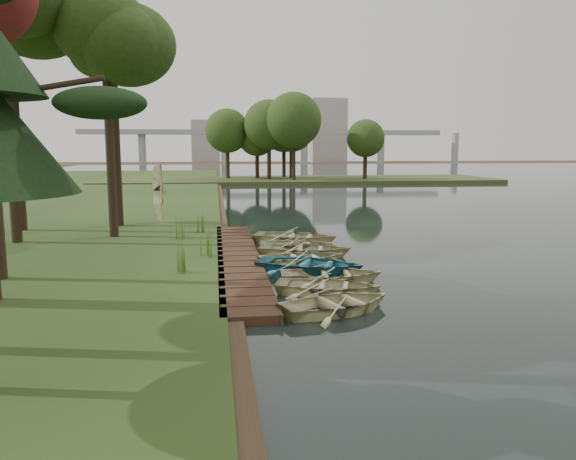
{
  "coord_description": "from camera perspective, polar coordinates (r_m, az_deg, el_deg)",
  "views": [
    {
      "loc": [
        -2.43,
        -21.49,
        4.49
      ],
      "look_at": [
        0.42,
        0.56,
        1.18
      ],
      "focal_mm": 35.0,
      "sensor_mm": 36.0,
      "label": 1
    }
  ],
  "objects": [
    {
      "name": "building_b",
      "position": [
        166.52,
        -8.36,
        8.91
      ],
      "size": [
        8.0,
        8.0,
        12.0
      ],
      "primitive_type": "cube",
      "color": "#A5A5A0",
      "rests_on": "ground"
    },
    {
      "name": "rowboat_1",
      "position": [
        17.1,
        4.08,
        -5.45
      ],
      "size": [
        3.74,
        3.14,
        0.66
      ],
      "primitive_type": "imported",
      "rotation": [
        0.0,
        0.0,
        1.27
      ],
      "color": "beige",
      "rests_on": "water"
    },
    {
      "name": "tree_6",
      "position": [
        31.59,
        -17.51,
        17.95
      ],
      "size": [
        4.14,
        4.14,
        11.5
      ],
      "color": "black",
      "rests_on": "bank"
    },
    {
      "name": "reeds_3",
      "position": [
        26.04,
        -11.0,
        0.18
      ],
      "size": [
        0.6,
        0.6,
        1.0
      ],
      "primitive_type": "cone",
      "color": "#3F661E",
      "rests_on": "bank"
    },
    {
      "name": "reeds_2",
      "position": [
        27.94,
        -8.88,
        0.73
      ],
      "size": [
        0.6,
        0.6,
        0.95
      ],
      "primitive_type": "cone",
      "color": "#3F661E",
      "rests_on": "bank"
    },
    {
      "name": "reeds_1",
      "position": [
        21.74,
        -8.35,
        -1.23
      ],
      "size": [
        0.6,
        0.6,
        1.12
      ],
      "primitive_type": "cone",
      "color": "#3F661E",
      "rests_on": "bank"
    },
    {
      "name": "rowboat_0",
      "position": [
        15.32,
        5.07,
        -7.1
      ],
      "size": [
        3.82,
        3.24,
        0.67
      ],
      "primitive_type": "imported",
      "rotation": [
        0.0,
        0.0,
        1.9
      ],
      "color": "beige",
      "rests_on": "water"
    },
    {
      "name": "ground",
      "position": [
        22.09,
        -0.9,
        -3.25
      ],
      "size": [
        300.0,
        300.0,
        0.0
      ],
      "primitive_type": "plane",
      "color": "#3D2F1D"
    },
    {
      "name": "rowboat_5",
      "position": [
        22.81,
        1.74,
        -1.75
      ],
      "size": [
        4.29,
        3.5,
        0.78
      ],
      "primitive_type": "imported",
      "rotation": [
        0.0,
        0.0,
        1.33
      ],
      "color": "beige",
      "rests_on": "water"
    },
    {
      "name": "building_a",
      "position": [
        164.78,
        4.04,
        10.03
      ],
      "size": [
        10.0,
        8.0,
        18.0
      ],
      "primitive_type": "cube",
      "color": "#A5A5A0",
      "rests_on": "ground"
    },
    {
      "name": "rowboat_7",
      "position": [
        25.84,
        0.69,
        -0.51
      ],
      "size": [
        4.63,
        3.98,
        0.81
      ],
      "primitive_type": "imported",
      "rotation": [
        0.0,
        0.0,
        1.21
      ],
      "color": "beige",
      "rests_on": "water"
    },
    {
      "name": "bridge",
      "position": [
        142.28,
        -1.45,
        9.52
      ],
      "size": [
        95.9,
        4.0,
        8.6
      ],
      "color": "#A5A5A0",
      "rests_on": "ground"
    },
    {
      "name": "rowboat_4",
      "position": [
        21.29,
        1.43,
        -2.62
      ],
      "size": [
        3.63,
        2.83,
        0.69
      ],
      "primitive_type": "imported",
      "rotation": [
        0.0,
        0.0,
        1.72
      ],
      "color": "beige",
      "rests_on": "water"
    },
    {
      "name": "peninsula",
      "position": [
        72.37,
        0.93,
        5.1
      ],
      "size": [
        50.0,
        14.0,
        0.45
      ],
      "primitive_type": "cube",
      "color": "#3A461F",
      "rests_on": "ground"
    },
    {
      "name": "rowboat_3",
      "position": [
        19.8,
        2.23,
        -3.31
      ],
      "size": [
        4.62,
        4.08,
        0.79
      ],
      "primitive_type": "imported",
      "rotation": [
        0.0,
        0.0,
        1.14
      ],
      "color": "teal",
      "rests_on": "water"
    },
    {
      "name": "tree_4",
      "position": [
        27.71,
        -18.07,
        17.79
      ],
      "size": [
        4.08,
        4.08,
        10.72
      ],
      "color": "black",
      "rests_on": "bank"
    },
    {
      "name": "boardwalk",
      "position": [
        21.94,
        -5.06,
        -2.97
      ],
      "size": [
        1.6,
        16.0,
        0.3
      ],
      "primitive_type": "cube",
      "color": "#3A2416",
      "rests_on": "ground"
    },
    {
      "name": "rowboat_2",
      "position": [
        18.54,
        4.4,
        -4.29
      ],
      "size": [
        3.55,
        2.65,
        0.7
      ],
      "primitive_type": "imported",
      "rotation": [
        0.0,
        0.0,
        1.5
      ],
      "color": "beige",
      "rests_on": "water"
    },
    {
      "name": "reeds_0",
      "position": [
        19.05,
        -10.94,
        -2.8
      ],
      "size": [
        0.6,
        0.6,
        1.03
      ],
      "primitive_type": "cone",
      "color": "#3F661E",
      "rests_on": "bank"
    },
    {
      "name": "far_trees",
      "position": [
        71.87,
        -1.73,
        10.02
      ],
      "size": [
        45.6,
        5.6,
        8.8
      ],
      "color": "black",
      "rests_on": "peninsula"
    },
    {
      "name": "rowboat_6",
      "position": [
        24.2,
        0.82,
        -1.3
      ],
      "size": [
        3.5,
        2.74,
        0.66
      ],
      "primitive_type": "imported",
      "rotation": [
        0.0,
        0.0,
        1.42
      ],
      "color": "beige",
      "rests_on": "water"
    },
    {
      "name": "stored_rowboat",
      "position": [
        31.97,
        -12.79,
        1.35
      ],
      "size": [
        3.26,
        2.34,
        0.67
      ],
      "primitive_type": "imported",
      "rotation": [
        3.14,
        0.0,
        1.57
      ],
      "color": "beige",
      "rests_on": "bank"
    }
  ]
}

